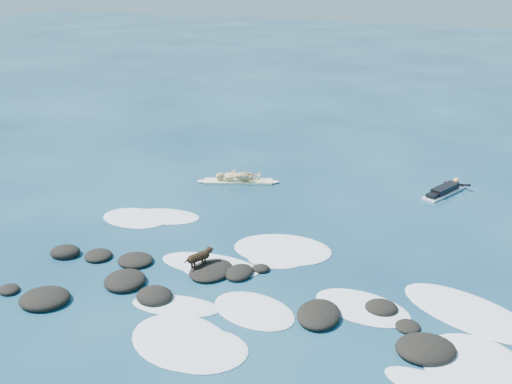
% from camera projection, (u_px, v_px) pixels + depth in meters
% --- Properties ---
extents(ground, '(160.00, 160.00, 0.00)m').
position_uv_depth(ground, '(251.00, 275.00, 16.77)').
color(ground, '#0A2642').
rests_on(ground, ground).
extents(reef_rocks, '(13.35, 5.64, 0.44)m').
position_uv_depth(reef_rocks, '(193.00, 292.00, 15.68)').
color(reef_rocks, black).
rests_on(reef_rocks, ground).
extents(breaking_foam, '(14.83, 8.41, 0.12)m').
position_uv_depth(breaking_foam, '(279.00, 290.00, 15.93)').
color(breaking_foam, white).
rests_on(breaking_foam, ground).
extents(standing_surfer_rig, '(3.30, 1.64, 1.96)m').
position_uv_depth(standing_surfer_rig, '(238.00, 165.00, 23.57)').
color(standing_surfer_rig, '#F6F3C5').
rests_on(standing_surfer_rig, ground).
extents(paddling_surfer_rig, '(1.64, 2.59, 0.46)m').
position_uv_depth(paddling_surfer_rig, '(445.00, 190.00, 22.66)').
color(paddling_surfer_rig, white).
rests_on(paddling_surfer_rig, ground).
extents(dog, '(0.57, 1.02, 0.69)m').
position_uv_depth(dog, '(200.00, 257.00, 16.84)').
color(dog, black).
rests_on(dog, ground).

